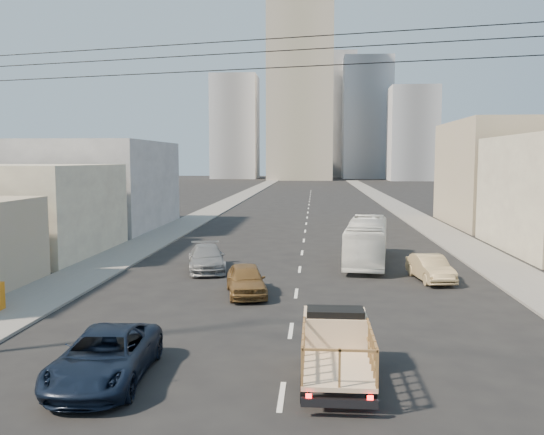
# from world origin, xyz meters

# --- Properties ---
(ground) EXTENTS (420.00, 420.00, 0.00)m
(ground) POSITION_xyz_m (0.00, 0.00, 0.00)
(ground) COLOR black
(ground) RESTS_ON ground
(sidewalk_left) EXTENTS (3.50, 180.00, 0.12)m
(sidewalk_left) POSITION_xyz_m (-11.75, 70.00, 0.06)
(sidewalk_left) COLOR slate
(sidewalk_left) RESTS_ON ground
(sidewalk_right) EXTENTS (3.50, 180.00, 0.12)m
(sidewalk_right) POSITION_xyz_m (11.75, 70.00, 0.06)
(sidewalk_right) COLOR slate
(sidewalk_right) RESTS_ON ground
(lane_dashes) EXTENTS (0.15, 104.00, 0.01)m
(lane_dashes) POSITION_xyz_m (0.00, 53.00, 0.01)
(lane_dashes) COLOR silver
(lane_dashes) RESTS_ON ground
(flatbed_pickup) EXTENTS (1.95, 4.41, 1.90)m
(flatbed_pickup) POSITION_xyz_m (1.49, 3.23, 1.09)
(flatbed_pickup) COLOR beige
(flatbed_pickup) RESTS_ON ground
(navy_pickup) EXTENTS (2.66, 5.32, 1.45)m
(navy_pickup) POSITION_xyz_m (-5.12, 2.72, 0.72)
(navy_pickup) COLOR black
(navy_pickup) RESTS_ON ground
(city_bus) EXTENTS (3.48, 9.91, 2.70)m
(city_bus) POSITION_xyz_m (4.05, 22.47, 1.35)
(city_bus) COLOR white
(city_bus) RESTS_ON ground
(sedan_brown) EXTENTS (2.53, 4.52, 1.45)m
(sedan_brown) POSITION_xyz_m (-2.35, 13.52, 0.73)
(sedan_brown) COLOR brown
(sedan_brown) RESTS_ON ground
(sedan_tan) EXTENTS (2.03, 4.27, 1.35)m
(sedan_tan) POSITION_xyz_m (6.93, 17.41, 0.68)
(sedan_tan) COLOR tan
(sedan_tan) RESTS_ON ground
(sedan_grey) EXTENTS (3.05, 5.27, 1.44)m
(sedan_grey) POSITION_xyz_m (-5.32, 19.29, 0.72)
(sedan_grey) COLOR slate
(sedan_grey) RESTS_ON ground
(overhead_wires) EXTENTS (23.01, 5.02, 0.72)m
(overhead_wires) POSITION_xyz_m (0.00, 1.50, 8.97)
(overhead_wires) COLOR black
(overhead_wires) RESTS_ON ground
(bldg_right_far) EXTENTS (12.00, 16.00, 10.00)m
(bldg_right_far) POSITION_xyz_m (20.00, 44.00, 5.00)
(bldg_right_far) COLOR tan
(bldg_right_far) RESTS_ON ground
(bldg_left_mid) EXTENTS (11.00, 12.00, 6.00)m
(bldg_left_mid) POSITION_xyz_m (-19.00, 24.00, 3.00)
(bldg_left_mid) COLOR #ABA08A
(bldg_left_mid) RESTS_ON ground
(bldg_left_far) EXTENTS (12.00, 16.00, 8.00)m
(bldg_left_far) POSITION_xyz_m (-19.50, 39.00, 4.00)
(bldg_left_far) COLOR gray
(bldg_left_far) RESTS_ON ground
(high_rise_tower) EXTENTS (20.00, 20.00, 60.00)m
(high_rise_tower) POSITION_xyz_m (-4.00, 170.00, 30.00)
(high_rise_tower) COLOR tan
(high_rise_tower) RESTS_ON ground
(midrise_ne) EXTENTS (16.00, 16.00, 40.00)m
(midrise_ne) POSITION_xyz_m (18.00, 185.00, 20.00)
(midrise_ne) COLOR gray
(midrise_ne) RESTS_ON ground
(midrise_nw) EXTENTS (15.00, 15.00, 34.00)m
(midrise_nw) POSITION_xyz_m (-26.00, 180.00, 17.00)
(midrise_nw) COLOR gray
(midrise_nw) RESTS_ON ground
(midrise_back) EXTENTS (18.00, 18.00, 44.00)m
(midrise_back) POSITION_xyz_m (6.00, 200.00, 22.00)
(midrise_back) COLOR gray
(midrise_back) RESTS_ON ground
(midrise_east) EXTENTS (14.00, 14.00, 28.00)m
(midrise_east) POSITION_xyz_m (30.00, 165.00, 14.00)
(midrise_east) COLOR gray
(midrise_east) RESTS_ON ground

